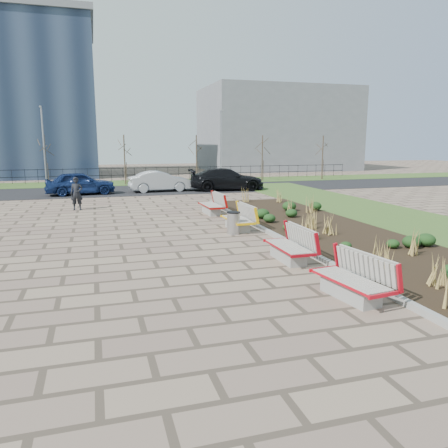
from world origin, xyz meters
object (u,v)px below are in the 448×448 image
object	(u,v)px
bench_c	(237,218)
bench_b	(288,245)
bench_a	(351,277)
pedestrian	(77,194)
bench_d	(211,204)
lamp_east	(221,147)
car_silver	(160,181)
litter_bin	(233,223)
car_blue	(80,183)
lamp_west	(44,148)
car_black	(227,179)

from	to	relation	value
bench_c	bench_b	bearing A→B (deg)	-91.62
bench_a	pedestrian	world-z (taller)	pedestrian
bench_d	pedestrian	world-z (taller)	pedestrian
pedestrian	lamp_east	xyz separation A→B (m)	(11.35, 12.49, 2.18)
bench_c	car_silver	distance (m)	14.59
litter_bin	car_blue	bearing A→B (deg)	111.90
pedestrian	bench_a	bearing A→B (deg)	-61.36
pedestrian	lamp_west	bearing A→B (deg)	108.30
litter_bin	pedestrian	distance (m)	10.01
bench_b	litter_bin	world-z (taller)	bench_b
car_blue	lamp_east	xyz separation A→B (m)	(11.36, 5.67, 2.26)
bench_c	lamp_west	world-z (taller)	lamp_west
bench_a	car_blue	size ratio (longest dim) A/B	0.47
bench_c	bench_d	xyz separation A→B (m)	(0.00, 4.11, 0.00)
bench_b	bench_d	world-z (taller)	same
lamp_west	lamp_east	xyz separation A→B (m)	(14.00, 0.00, 0.00)
car_silver	lamp_east	size ratio (longest dim) A/B	0.73
bench_a	car_black	bearing A→B (deg)	72.93
bench_a	car_silver	xyz separation A→B (m)	(-0.98, 22.71, 0.24)
bench_c	car_black	distance (m)	14.52
pedestrian	car_black	world-z (taller)	pedestrian
bench_c	lamp_east	size ratio (longest dim) A/B	0.35
bench_c	lamp_east	xyz separation A→B (m)	(5.00, 19.82, 2.54)
lamp_east	litter_bin	bearing A→B (deg)	-104.71
bench_b	pedestrian	world-z (taller)	pedestrian
bench_a	pedestrian	xyz separation A→B (m)	(-6.35, 15.48, 0.36)
litter_bin	lamp_west	xyz separation A→B (m)	(-8.61, 20.52, 2.62)
bench_b	car_blue	bearing A→B (deg)	108.74
bench_c	lamp_east	distance (m)	20.60
car_silver	bench_c	bearing A→B (deg)	-179.79
bench_a	litter_bin	distance (m)	7.47
car_silver	lamp_west	xyz separation A→B (m)	(-8.02, 5.27, 2.30)
bench_b	car_blue	world-z (taller)	car_blue
bench_c	car_black	xyz separation A→B (m)	(3.77, 14.02, 0.31)
car_blue	pedestrian	bearing A→B (deg)	172.92
bench_c	litter_bin	distance (m)	0.80
bench_c	lamp_east	bearing A→B (deg)	74.22
bench_d	car_silver	size ratio (longest dim) A/B	0.48
bench_a	lamp_east	world-z (taller)	lamp_east
bench_b	car_black	xyz separation A→B (m)	(3.77, 18.85, 0.31)
bench_d	lamp_west	bearing A→B (deg)	118.02
bench_a	car_black	size ratio (longest dim) A/B	0.39
car_blue	car_silver	xyz separation A→B (m)	(5.38, 0.40, -0.05)
car_blue	lamp_east	distance (m)	12.89
car_silver	bench_d	bearing A→B (deg)	-178.28
bench_d	car_silver	distance (m)	10.49
car_silver	lamp_west	size ratio (longest dim) A/B	0.73
car_silver	lamp_west	bearing A→B (deg)	53.06
bench_a	car_silver	distance (m)	22.73
car_black	lamp_west	world-z (taller)	lamp_west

